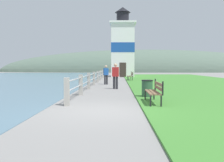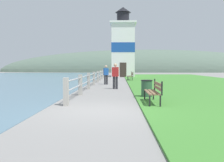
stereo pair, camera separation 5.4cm
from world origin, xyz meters
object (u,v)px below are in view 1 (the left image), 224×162
(park_bench_midway, at_px, (131,75))
(person_by_railing, at_px, (115,75))
(park_bench_near, at_px, (155,90))
(lighthouse, at_px, (123,47))
(trash_bin, at_px, (147,89))
(person_strolling, at_px, (106,74))

(park_bench_midway, bearing_deg, person_by_railing, 78.97)
(park_bench_midway, height_order, person_by_railing, person_by_railing)
(park_bench_near, xyz_separation_m, park_bench_midway, (-0.14, 16.19, -0.00))
(park_bench_near, bearing_deg, lighthouse, -87.78)
(person_by_railing, distance_m, trash_bin, 4.84)
(person_strolling, xyz_separation_m, person_by_railing, (0.82, -4.07, 0.06))
(trash_bin, bearing_deg, park_bench_midway, 90.25)
(person_by_railing, xyz_separation_m, trash_bin, (1.53, -4.57, -0.48))
(person_by_railing, bearing_deg, lighthouse, 12.27)
(lighthouse, bearing_deg, park_bench_midway, -86.22)
(park_bench_near, height_order, person_strolling, person_strolling)
(lighthouse, height_order, person_strolling, lighthouse)
(park_bench_midway, bearing_deg, park_bench_near, 88.03)
(park_bench_near, bearing_deg, person_strolling, -76.65)
(park_bench_near, distance_m, park_bench_midway, 16.19)
(park_bench_near, bearing_deg, park_bench_midway, -89.05)
(lighthouse, height_order, person_by_railing, lighthouse)
(park_bench_midway, height_order, trash_bin, park_bench_midway)
(person_strolling, distance_m, person_by_railing, 4.15)
(lighthouse, bearing_deg, trash_bin, -88.28)
(lighthouse, bearing_deg, person_strolling, -95.87)
(park_bench_near, relative_size, person_by_railing, 1.16)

